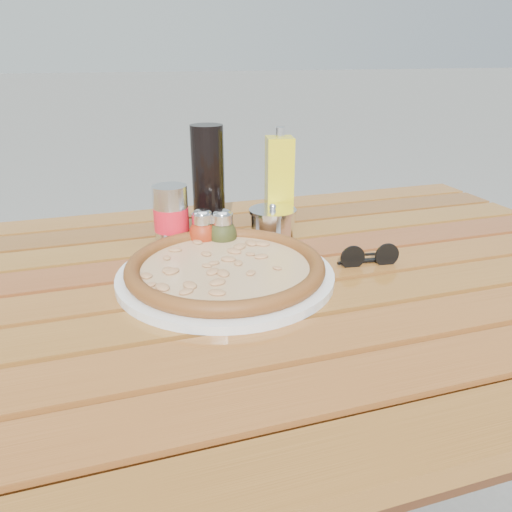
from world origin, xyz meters
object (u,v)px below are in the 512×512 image
object	(u,v)px
table	(259,316)
dark_bottle	(208,180)
olive_oil_cruet	(279,182)
sunglasses	(369,257)
pepper_shaker	(203,230)
soda_can	(171,217)
oregano_shaker	(223,231)
plate	(226,275)
pizza	(225,267)
parmesan_tin	(273,223)

from	to	relation	value
table	dark_bottle	distance (m)	0.31
olive_oil_cruet	sunglasses	bearing A→B (deg)	-73.58
pepper_shaker	soda_can	world-z (taller)	soda_can
oregano_shaker	pepper_shaker	bearing A→B (deg)	159.26
sunglasses	table	bearing A→B (deg)	-175.97
plate	pizza	world-z (taller)	pizza
sunglasses	dark_bottle	bearing A→B (deg)	138.28
parmesan_tin	pizza	bearing A→B (deg)	-129.91
table	sunglasses	distance (m)	0.22
soda_can	pizza	bearing A→B (deg)	-71.91
table	dark_bottle	xyz separation A→B (m)	(-0.03, 0.25, 0.19)
sunglasses	pizza	bearing A→B (deg)	-177.00
plate	pizza	bearing A→B (deg)	90.00
plate	soda_can	distance (m)	0.20
plate	oregano_shaker	world-z (taller)	oregano_shaker
oregano_shaker	soda_can	world-z (taller)	soda_can
parmesan_tin	sunglasses	distance (m)	0.22
dark_bottle	pepper_shaker	bearing A→B (deg)	-109.43
pizza	sunglasses	bearing A→B (deg)	-4.43
table	pizza	xyz separation A→B (m)	(-0.06, 0.01, 0.10)
table	plate	size ratio (longest dim) A/B	3.89
pepper_shaker	olive_oil_cruet	bearing A→B (deg)	26.94
table	olive_oil_cruet	xyz separation A→B (m)	(0.12, 0.25, 0.17)
table	sunglasses	world-z (taller)	sunglasses
table	pepper_shaker	xyz separation A→B (m)	(-0.06, 0.15, 0.11)
olive_oil_cruet	sunglasses	xyz separation A→B (m)	(0.08, -0.26, -0.08)
soda_can	sunglasses	xyz separation A→B (m)	(0.32, -0.20, -0.04)
table	parmesan_tin	xyz separation A→B (m)	(0.09, 0.18, 0.11)
soda_can	parmesan_tin	bearing A→B (deg)	-3.52
parmesan_tin	oregano_shaker	bearing A→B (deg)	-161.11
pizza	olive_oil_cruet	size ratio (longest dim) A/B	2.20
pizza	sunglasses	world-z (taller)	sunglasses
dark_bottle	plate	bearing A→B (deg)	-96.68
plate	table	bearing A→B (deg)	-8.03
soda_can	pepper_shaker	bearing A→B (deg)	-35.79
oregano_shaker	olive_oil_cruet	bearing A→B (deg)	35.45
olive_oil_cruet	parmesan_tin	world-z (taller)	olive_oil_cruet
pizza	dark_bottle	bearing A→B (deg)	83.32
plate	parmesan_tin	distance (m)	0.22
soda_can	olive_oil_cruet	bearing A→B (deg)	13.34
pizza	dark_bottle	distance (m)	0.26
pizza	dark_bottle	world-z (taller)	dark_bottle
plate	pizza	distance (m)	0.02
pepper_shaker	oregano_shaker	distance (m)	0.04
plate	sunglasses	xyz separation A→B (m)	(0.26, -0.02, 0.01)
soda_can	parmesan_tin	size ratio (longest dim) A/B	0.95
plate	pepper_shaker	bearing A→B (deg)	92.64
olive_oil_cruet	parmesan_tin	distance (m)	0.10
oregano_shaker	parmesan_tin	world-z (taller)	oregano_shaker
table	plate	world-z (taller)	plate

